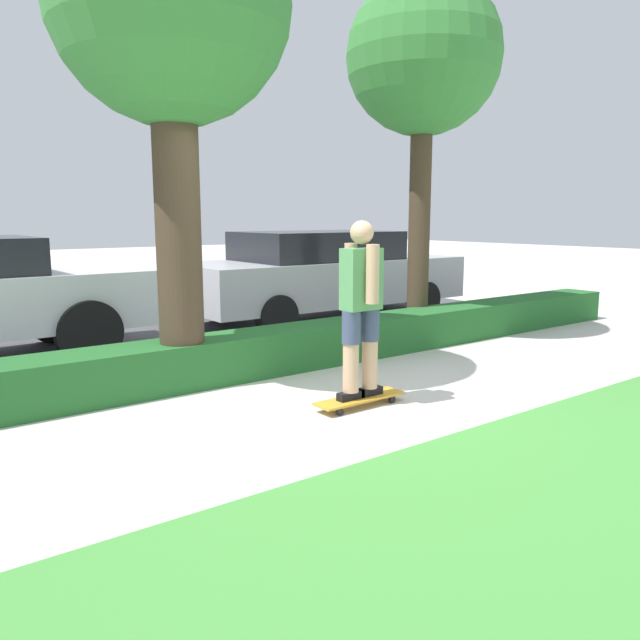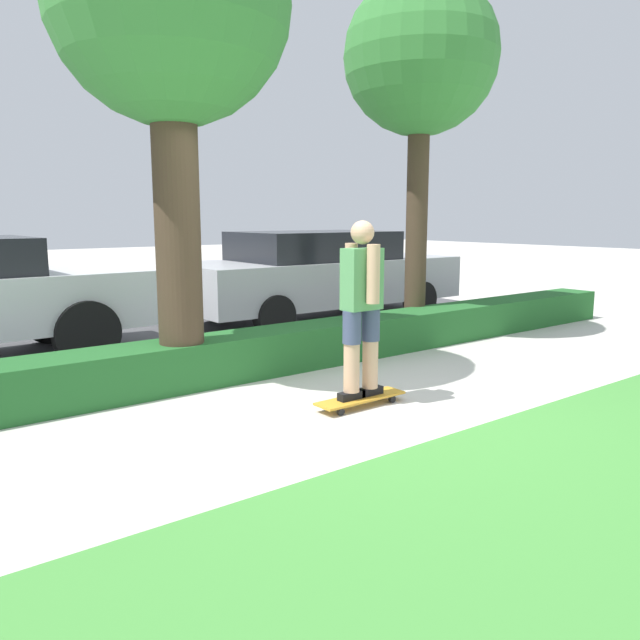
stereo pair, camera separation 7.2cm
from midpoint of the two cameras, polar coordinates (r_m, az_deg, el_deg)
The scene contains 8 objects.
ground_plane at distance 5.70m, azimuth 3.32°, elevation -7.90°, with size 60.00×60.00×0.00m, color beige.
street_asphalt at distance 9.19m, azimuth -14.09°, elevation -1.45°, with size 12.68×5.00×0.01m.
hedge_row at distance 6.88m, azimuth -5.42°, elevation -2.89°, with size 12.68×0.60×0.46m.
skateboard at distance 5.69m, azimuth 3.37°, elevation -7.19°, with size 0.90×0.24×0.09m.
skater_person at distance 5.50m, azimuth 3.45°, elevation 1.37°, with size 0.48×0.40×1.58m.
tree_near at distance 6.47m, azimuth -13.93°, elevation 25.65°, with size 2.24×2.24×4.75m.
tree_mid at distance 8.98m, azimuth 8.95°, elevation 22.32°, with size 2.05×2.05×4.81m.
parked_car_middle at distance 10.30m, azimuth -0.27°, elevation 4.27°, with size 4.80×1.90×1.46m.
Camera 2 is at (-3.60, -4.08, 1.70)m, focal length 35.00 mm.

